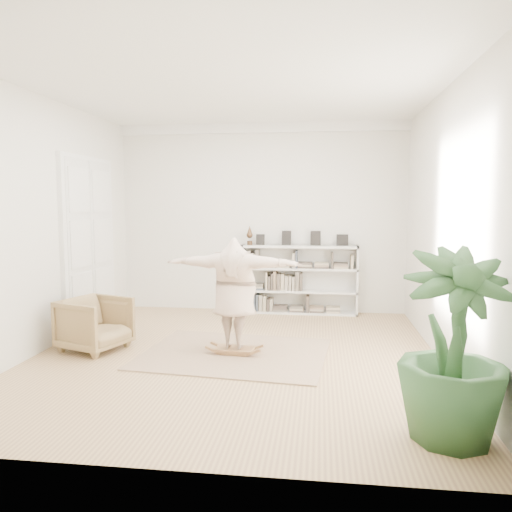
{
  "coord_description": "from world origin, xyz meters",
  "views": [
    {
      "loc": [
        1.14,
        -6.6,
        2.09
      ],
      "look_at": [
        0.23,
        0.4,
        1.34
      ],
      "focal_mm": 35.0,
      "sensor_mm": 36.0,
      "label": 1
    }
  ],
  "objects": [
    {
      "name": "floor",
      "position": [
        0.0,
        0.0,
        0.0
      ],
      "size": [
        6.0,
        6.0,
        0.0
      ],
      "primitive_type": "plane",
      "color": "#9D7651",
      "rests_on": "ground"
    },
    {
      "name": "room_shell",
      "position": [
        0.0,
        2.94,
        3.51
      ],
      "size": [
        6.0,
        6.0,
        6.0
      ],
      "color": "silver",
      "rests_on": "floor"
    },
    {
      "name": "doors",
      "position": [
        -2.7,
        1.3,
        1.4
      ],
      "size": [
        0.09,
        1.78,
        2.92
      ],
      "color": "white",
      "rests_on": "floor"
    },
    {
      "name": "bookshelf",
      "position": [
        0.74,
        2.82,
        0.64
      ],
      "size": [
        2.2,
        0.35,
        1.64
      ],
      "color": "silver",
      "rests_on": "floor"
    },
    {
      "name": "armchair",
      "position": [
        -2.04,
        0.02,
        0.38
      ],
      "size": [
        1.05,
        1.04,
        0.76
      ],
      "primitive_type": "imported",
      "rotation": [
        0.0,
        0.0,
        1.24
      ],
      "color": "tan",
      "rests_on": "floor"
    },
    {
      "name": "rug",
      "position": [
        -0.02,
        0.06,
        0.01
      ],
      "size": [
        2.68,
        2.24,
        0.02
      ],
      "primitive_type": "cube",
      "rotation": [
        0.0,
        0.0,
        -0.1
      ],
      "color": "tan",
      "rests_on": "floor"
    },
    {
      "name": "rocker_board",
      "position": [
        -0.02,
        0.06,
        0.07
      ],
      "size": [
        0.56,
        0.37,
        0.11
      ],
      "rotation": [
        0.0,
        0.0,
        -0.1
      ],
      "color": "olive",
      "rests_on": "rug"
    },
    {
      "name": "person",
      "position": [
        -0.02,
        0.06,
        0.9
      ],
      "size": [
        1.93,
        0.7,
        1.54
      ],
      "primitive_type": "imported",
      "rotation": [
        0.0,
        0.0,
        3.04
      ],
      "color": "beige",
      "rests_on": "rocker_board"
    },
    {
      "name": "houseplant",
      "position": [
        2.3,
        -2.19,
        0.85
      ],
      "size": [
        1.08,
        1.08,
        1.71
      ],
      "primitive_type": "imported",
      "rotation": [
        0.0,
        0.0,
        0.14
      ],
      "color": "#2C562B",
      "rests_on": "floor"
    }
  ]
}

